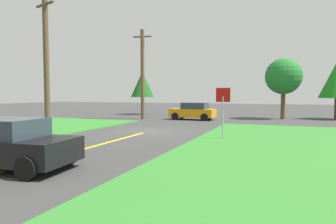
# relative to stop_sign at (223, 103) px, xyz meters

# --- Properties ---
(ground_plane) EXTENTS (120.00, 120.00, 0.00)m
(ground_plane) POSITION_rel_stop_sign_xyz_m (-5.14, 1.98, -1.92)
(ground_plane) COLOR #3C3C3C
(grass_verge_right) EXTENTS (12.00, 20.00, 0.08)m
(grass_verge_right) POSITION_rel_stop_sign_xyz_m (4.65, -2.02, -1.88)
(grass_verge_right) COLOR #33802D
(grass_verge_right) RESTS_ON ground
(lane_stripe_center) EXTENTS (0.20, 14.00, 0.01)m
(lane_stripe_center) POSITION_rel_stop_sign_xyz_m (-5.14, -6.02, -1.91)
(lane_stripe_center) COLOR yellow
(lane_stripe_center) RESTS_ON ground
(stop_sign) EXTENTS (0.73, 0.18, 2.73)m
(stop_sign) POSITION_rel_stop_sign_xyz_m (0.00, 0.00, 0.00)
(stop_sign) COLOR #9EA0A8
(stop_sign) RESTS_ON ground
(car_approaching_junction) EXTENTS (4.25, 2.18, 1.62)m
(car_approaching_junction) POSITION_rel_stop_sign_xyz_m (-5.02, 11.51, -1.12)
(car_approaching_junction) COLOR orange
(car_approaching_junction) RESTS_ON ground
(car_behind_on_main_road) EXTENTS (4.09, 2.48, 1.62)m
(car_behind_on_main_road) POSITION_rel_stop_sign_xyz_m (-5.14, -8.57, -1.12)
(car_behind_on_main_road) COLOR black
(car_behind_on_main_road) RESTS_ON ground
(utility_pole_near) EXTENTS (1.76, 0.63, 8.48)m
(utility_pole_near) POSITION_rel_stop_sign_xyz_m (-10.55, -1.25, 2.41)
(utility_pole_near) COLOR brown
(utility_pole_near) RESTS_ON ground
(utility_pole_mid) EXTENTS (1.80, 0.41, 8.58)m
(utility_pole_mid) POSITION_rel_stop_sign_xyz_m (-9.78, 10.41, 2.45)
(utility_pole_mid) COLOR brown
(utility_pole_mid) RESTS_ON ground
(oak_tree_left) EXTENTS (3.46, 3.46, 5.87)m
(oak_tree_left) POSITION_rel_stop_sign_xyz_m (2.87, 15.41, 2.19)
(oak_tree_left) COLOR brown
(oak_tree_left) RESTS_ON ground
(pine_tree_center) EXTENTS (2.77, 2.77, 5.12)m
(pine_tree_center) POSITION_rel_stop_sign_xyz_m (-12.82, 16.58, 1.64)
(pine_tree_center) COLOR brown
(pine_tree_center) RESTS_ON ground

